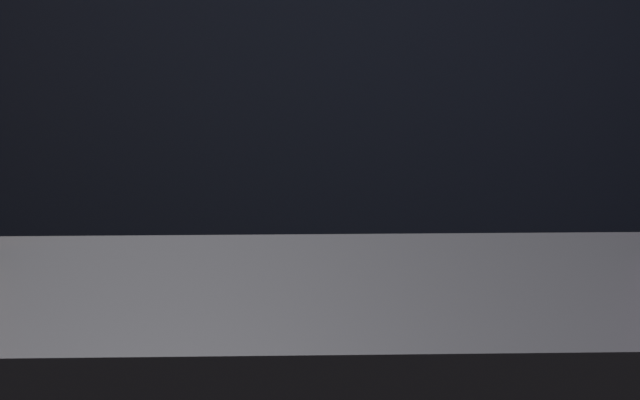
# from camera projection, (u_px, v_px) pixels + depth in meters

# --- Properties ---
(wall_back) EXTENTS (8.00, 0.05, 2.80)m
(wall_back) POSITION_uv_depth(u_px,v_px,m) (311.00, 22.00, 3.32)
(wall_back) COLOR black
(wall_back) RESTS_ON ground_plane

